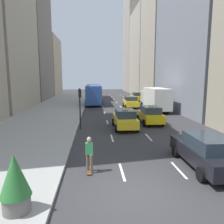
{
  "coord_description": "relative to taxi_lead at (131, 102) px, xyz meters",
  "views": [
    {
      "loc": [
        -1.48,
        -7.85,
        4.47
      ],
      "look_at": [
        0.06,
        11.18,
        1.49
      ],
      "focal_mm": 35.0,
      "sensor_mm": 36.0,
      "label": 1
    }
  ],
  "objects": [
    {
      "name": "ground_plane",
      "position": [
        -4.0,
        -24.79,
        -0.88
      ],
      "size": [
        160.0,
        160.0,
        0.0
      ],
      "primitive_type": "plane",
      "color": "#333335"
    },
    {
      "name": "sidewalk_left",
      "position": [
        -11.0,
        2.21,
        -0.81
      ],
      "size": [
        8.0,
        66.0,
        0.15
      ],
      "primitive_type": "cube",
      "color": "#9E9E99",
      "rests_on": "ground"
    },
    {
      "name": "lane_markings",
      "position": [
        -1.4,
        -1.79,
        -0.87
      ],
      "size": [
        5.72,
        56.0,
        0.01
      ],
      "color": "white",
      "rests_on": "ground"
    },
    {
      "name": "building_row_left",
      "position": [
        -18.0,
        2.35,
        10.06
      ],
      "size": [
        6.0,
        57.76,
        27.16
      ],
      "color": "#A89E89",
      "rests_on": "ground"
    },
    {
      "name": "building_row_right",
      "position": [
        8.0,
        12.83,
        13.81
      ],
      "size": [
        6.0,
        71.14,
        34.64
      ],
      "color": "#A89E89",
      "rests_on": "ground"
    },
    {
      "name": "taxi_lead",
      "position": [
        0.0,
        0.0,
        0.0
      ],
      "size": [
        2.02,
        4.4,
        1.87
      ],
      "color": "yellow",
      "rests_on": "ground"
    },
    {
      "name": "taxi_second",
      "position": [
        0.0,
        -11.76,
        0.0
      ],
      "size": [
        2.02,
        4.4,
        1.87
      ],
      "color": "yellow",
      "rests_on": "ground"
    },
    {
      "name": "taxi_third",
      "position": [
        2.8,
        9.12,
        0.0
      ],
      "size": [
        2.02,
        4.4,
        1.87
      ],
      "color": "yellow",
      "rests_on": "ground"
    },
    {
      "name": "taxi_fourth",
      "position": [
        -2.8,
        -13.73,
        0.0
      ],
      "size": [
        2.02,
        4.4,
        1.87
      ],
      "color": "yellow",
      "rests_on": "ground"
    },
    {
      "name": "sedan_black_near",
      "position": [
        0.0,
        -22.61,
        -0.02
      ],
      "size": [
        2.02,
        4.92,
        1.69
      ],
      "color": "black",
      "rests_on": "ground"
    },
    {
      "name": "city_bus",
      "position": [
        -5.61,
        5.96,
        0.91
      ],
      "size": [
        2.8,
        11.61,
        3.25
      ],
      "color": "#2D519E",
      "rests_on": "ground"
    },
    {
      "name": "box_truck",
      "position": [
        2.8,
        -3.33,
        0.83
      ],
      "size": [
        2.58,
        8.4,
        3.15
      ],
      "color": "silver",
      "rests_on": "ground"
    },
    {
      "name": "skateboarder",
      "position": [
        -5.76,
        -22.68,
        0.08
      ],
      "size": [
        0.36,
        0.8,
        1.75
      ],
      "color": "brown",
      "rests_on": "ground"
    },
    {
      "name": "planter_with_shrub",
      "position": [
        -8.06,
        -25.83,
        0.27
      ],
      "size": [
        1.0,
        1.0,
        1.95
      ],
      "color": "slate",
      "rests_on": "sidewalk_left"
    },
    {
      "name": "traffic_light_pole",
      "position": [
        -6.75,
        -13.53,
        1.53
      ],
      "size": [
        0.24,
        0.42,
        3.6
      ],
      "color": "black",
      "rests_on": "ground"
    }
  ]
}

